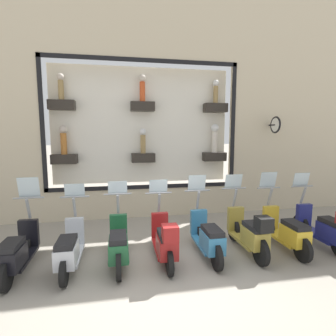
{
  "coord_description": "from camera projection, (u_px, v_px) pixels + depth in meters",
  "views": [
    {
      "loc": [
        -4.54,
        0.72,
        2.58
      ],
      "look_at": [
        1.91,
        -0.47,
        1.72
      ],
      "focal_mm": 28.0,
      "sensor_mm": 36.0,
      "label": 1
    }
  ],
  "objects": [
    {
      "name": "scooter_yellow_1",
      "position": [
        286.0,
        231.0,
        5.8
      ],
      "size": [
        1.8,
        0.61,
        1.65
      ],
      "color": "black",
      "rests_on": "ground_plane"
    },
    {
      "name": "scooter_olive_2",
      "position": [
        249.0,
        233.0,
        5.58
      ],
      "size": [
        1.81,
        0.6,
        1.62
      ],
      "color": "black",
      "rests_on": "ground_plane"
    },
    {
      "name": "scooter_red_4",
      "position": [
        165.0,
        240.0,
        5.24
      ],
      "size": [
        1.8,
        0.61,
        1.55
      ],
      "color": "black",
      "rests_on": "ground_plane"
    },
    {
      "name": "scooter_green_5",
      "position": [
        119.0,
        244.0,
        5.15
      ],
      "size": [
        1.8,
        0.6,
        1.54
      ],
      "color": "black",
      "rests_on": "ground_plane"
    },
    {
      "name": "ground_plane",
      "position": [
        162.0,
        273.0,
        4.89
      ],
      "size": [
        120.0,
        120.0,
        0.0
      ],
      "primitive_type": "plane",
      "color": "gray"
    },
    {
      "name": "scooter_black_7",
      "position": [
        17.0,
        251.0,
        4.82
      ],
      "size": [
        1.8,
        0.61,
        1.69
      ],
      "color": "black",
      "rests_on": "ground_plane"
    },
    {
      "name": "building_facade",
      "position": [
        143.0,
        81.0,
        7.86
      ],
      "size": [
        1.19,
        36.0,
        8.17
      ],
      "color": "beige",
      "rests_on": "ground_plane"
    },
    {
      "name": "scooter_teal_3",
      "position": [
        207.0,
        237.0,
        5.48
      ],
      "size": [
        1.8,
        0.6,
        1.63
      ],
      "color": "black",
      "rests_on": "ground_plane"
    },
    {
      "name": "scooter_navy_0",
      "position": [
        325.0,
        228.0,
        5.9
      ],
      "size": [
        1.8,
        0.61,
        1.61
      ],
      "color": "black",
      "rests_on": "ground_plane"
    },
    {
      "name": "scooter_silver_6",
      "position": [
        70.0,
        249.0,
        4.98
      ],
      "size": [
        1.79,
        0.61,
        1.52
      ],
      "color": "black",
      "rests_on": "ground_plane"
    }
  ]
}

